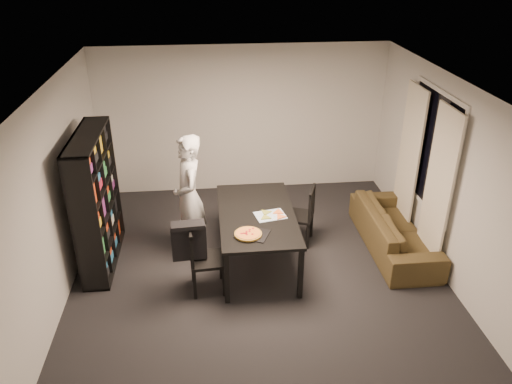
{
  "coord_description": "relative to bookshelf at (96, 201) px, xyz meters",
  "views": [
    {
      "loc": [
        -0.61,
        -5.56,
        4.11
      ],
      "look_at": [
        0.01,
        0.45,
        1.05
      ],
      "focal_mm": 35.0,
      "sensor_mm": 36.0,
      "label": 1
    }
  ],
  "objects": [
    {
      "name": "pizza_slices",
      "position": [
        2.37,
        -0.33,
        -0.16
      ],
      "size": [
        0.46,
        0.43,
        0.01
      ],
      "primitive_type": null,
      "rotation": [
        0.0,
        0.0,
        0.4
      ],
      "color": "gold",
      "rests_on": "dining_table"
    },
    {
      "name": "draped_jacket",
      "position": [
        1.25,
        -0.83,
        -0.17
      ],
      "size": [
        0.44,
        0.21,
        0.52
      ],
      "rotation": [
        0.0,
        0.0,
        1.65
      ],
      "color": "black",
      "rests_on": "chair_left"
    },
    {
      "name": "chair_left",
      "position": [
        1.38,
        -0.82,
        -0.41
      ],
      "size": [
        0.47,
        0.47,
        0.94
      ],
      "rotation": [
        0.0,
        0.0,
        1.65
      ],
      "color": "black",
      "rests_on": "room"
    },
    {
      "name": "curtain_left",
      "position": [
        4.56,
        -0.52,
        0.2
      ],
      "size": [
        0.03,
        0.7,
        2.25
      ],
      "primitive_type": "cube",
      "color": "silver",
      "rests_on": "room"
    },
    {
      "name": "window_frame",
      "position": [
        4.64,
        -0.0,
        0.55
      ],
      "size": [
        0.03,
        1.52,
        1.72
      ],
      "primitive_type": "cube",
      "color": "white",
      "rests_on": "room"
    },
    {
      "name": "kitchen_towel",
      "position": [
        2.34,
        -0.33,
        -0.17
      ],
      "size": [
        0.45,
        0.37,
        0.01
      ],
      "primitive_type": "cube",
      "rotation": [
        0.0,
        0.0,
        0.2
      ],
      "color": "white",
      "rests_on": "dining_table"
    },
    {
      "name": "curtain_right",
      "position": [
        4.56,
        0.52,
        0.2
      ],
      "size": [
        0.03,
        0.7,
        2.25
      ],
      "primitive_type": "cube",
      "color": "silver",
      "rests_on": "room"
    },
    {
      "name": "sofa",
      "position": [
        4.22,
        -0.1,
        -0.66
      ],
      "size": [
        0.79,
        2.02,
        0.59
      ],
      "primitive_type": "imported",
      "rotation": [
        0.0,
        0.0,
        1.57
      ],
      "color": "#392E17",
      "rests_on": "room"
    },
    {
      "name": "room",
      "position": [
        2.16,
        -0.6,
        0.35
      ],
      "size": [
        5.01,
        5.51,
        2.61
      ],
      "color": "black",
      "rests_on": "ground"
    },
    {
      "name": "baking_tray",
      "position": [
        2.05,
        -0.78,
        -0.17
      ],
      "size": [
        0.5,
        0.46,
        0.01
      ],
      "primitive_type": "cube",
      "rotation": [
        0.0,
        0.0,
        -0.42
      ],
      "color": "black",
      "rests_on": "dining_table"
    },
    {
      "name": "window_pane",
      "position": [
        4.64,
        -0.0,
        0.55
      ],
      "size": [
        0.02,
        1.4,
        1.6
      ],
      "primitive_type": "cube",
      "color": "black",
      "rests_on": "room"
    },
    {
      "name": "person",
      "position": [
        1.24,
        0.08,
        -0.05
      ],
      "size": [
        0.54,
        0.72,
        1.81
      ],
      "primitive_type": "imported",
      "rotation": [
        0.0,
        0.0,
        -1.4
      ],
      "color": "silver",
      "rests_on": "room"
    },
    {
      "name": "dining_table",
      "position": [
        2.16,
        -0.25,
        -0.25
      ],
      "size": [
        1.03,
        1.85,
        0.77
      ],
      "color": "black",
      "rests_on": "room"
    },
    {
      "name": "pepperoni_pizza",
      "position": [
        1.99,
        -0.81,
        -0.15
      ],
      "size": [
        0.35,
        0.35,
        0.03
      ],
      "rotation": [
        0.0,
        0.0,
        -0.02
      ],
      "color": "olive",
      "rests_on": "dining_table"
    },
    {
      "name": "chair_right",
      "position": [
        2.91,
        0.18,
        -0.43
      ],
      "size": [
        0.54,
        0.54,
        0.91
      ],
      "rotation": [
        0.0,
        0.0,
        -1.92
      ],
      "color": "black",
      "rests_on": "room"
    },
    {
      "name": "bookshelf",
      "position": [
        0.0,
        0.0,
        0.0
      ],
      "size": [
        0.35,
        1.5,
        1.9
      ],
      "primitive_type": "cube",
      "color": "black",
      "rests_on": "room"
    }
  ]
}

